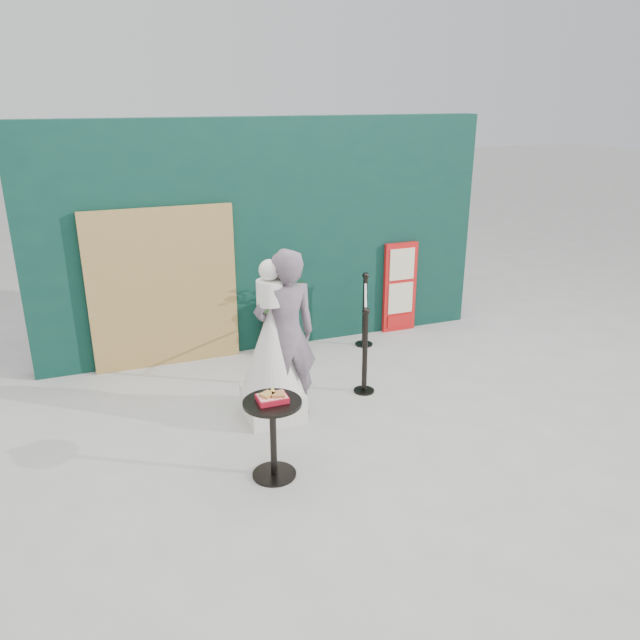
{
  "coord_description": "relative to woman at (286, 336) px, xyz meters",
  "views": [
    {
      "loc": [
        -2.23,
        -4.6,
        3.27
      ],
      "look_at": [
        0.0,
        1.2,
        1.0
      ],
      "focal_mm": 35.0,
      "sensor_mm": 36.0,
      "label": 1
    }
  ],
  "objects": [
    {
      "name": "statue",
      "position": [
        -0.15,
        0.02,
        -0.21
      ],
      "size": [
        0.68,
        0.68,
        1.74
      ],
      "color": "silver",
      "rests_on": "ground"
    },
    {
      "name": "bamboo_fence",
      "position": [
        -0.98,
        1.85,
        0.08
      ],
      "size": [
        1.8,
        0.08,
        2.0
      ],
      "primitive_type": "cube",
      "color": "tan",
      "rests_on": "ground"
    },
    {
      "name": "back_wall",
      "position": [
        0.42,
        2.06,
        0.58
      ],
      "size": [
        6.0,
        0.3,
        3.0
      ],
      "primitive_type": "cube",
      "color": "#0A2E28",
      "rests_on": "ground"
    },
    {
      "name": "menu_board",
      "position": [
        2.32,
        1.86,
        -0.27
      ],
      "size": [
        0.5,
        0.07,
        1.3
      ],
      "color": "red",
      "rests_on": "ground"
    },
    {
      "name": "stanchion_barrier",
      "position": [
        1.31,
        0.86,
        -0.42
      ],
      "size": [
        0.84,
        1.54,
        1.03
      ],
      "color": "black",
      "rests_on": "ground"
    },
    {
      "name": "cafe_table",
      "position": [
        -0.46,
        -1.03,
        -0.42
      ],
      "size": [
        0.52,
        0.52,
        0.75
      ],
      "color": "black",
      "rests_on": "ground"
    },
    {
      "name": "ground",
      "position": [
        0.42,
        -1.09,
        -0.92
      ],
      "size": [
        60.0,
        60.0,
        0.0
      ],
      "primitive_type": "plane",
      "color": "#ADAAA5",
      "rests_on": "ground"
    },
    {
      "name": "planter",
      "position": [
        0.46,
        1.73,
        -0.27
      ],
      "size": [
        0.66,
        0.57,
        1.12
      ],
      "color": "brown",
      "rests_on": "ground"
    },
    {
      "name": "food_basket",
      "position": [
        -0.46,
        -1.03,
        -0.13
      ],
      "size": [
        0.26,
        0.19,
        0.11
      ],
      "color": "#B51326",
      "rests_on": "cafe_table"
    },
    {
      "name": "woman",
      "position": [
        0.0,
        0.0,
        0.0
      ],
      "size": [
        0.7,
        0.48,
        1.84
      ],
      "primitive_type": "imported",
      "rotation": [
        0.0,
        0.0,
        3.21
      ],
      "color": "slate",
      "rests_on": "ground"
    }
  ]
}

